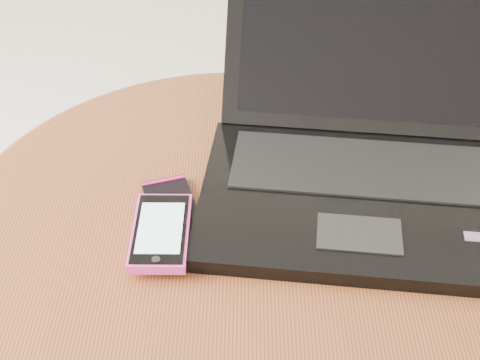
{
  "coord_description": "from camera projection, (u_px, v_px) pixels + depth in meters",
  "views": [
    {
      "loc": [
        0.08,
        -0.68,
        1.09
      ],
      "look_at": [
        0.08,
        -0.09,
        0.6
      ],
      "focal_mm": 51.83,
      "sensor_mm": 36.0,
      "label": 1
    }
  ],
  "objects": [
    {
      "name": "table",
      "position": [
        233.0,
        280.0,
        0.89
      ],
      "size": [
        0.68,
        0.68,
        0.54
      ],
      "color": "#4E2819",
      "rests_on": "ground"
    },
    {
      "name": "laptop",
      "position": [
        360.0,
        152.0,
        0.85
      ],
      "size": [
        0.41,
        0.41,
        0.22
      ],
      "color": "black",
      "rests_on": "table"
    },
    {
      "name": "phone_black",
      "position": [
        172.0,
        208.0,
        0.82
      ],
      "size": [
        0.08,
        0.12,
        0.01
      ],
      "color": "black",
      "rests_on": "table"
    },
    {
      "name": "phone_pink",
      "position": [
        161.0,
        232.0,
        0.77
      ],
      "size": [
        0.06,
        0.12,
        0.01
      ],
      "color": "#EC3AA4",
      "rests_on": "phone_black"
    }
  ]
}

